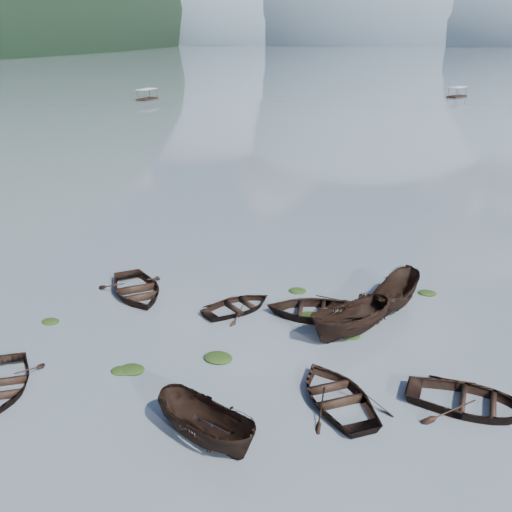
% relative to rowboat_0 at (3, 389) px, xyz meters
% --- Properties ---
extents(ground_plane, '(2400.00, 2400.00, 0.00)m').
position_rel_rowboat_0_xyz_m(ground_plane, '(7.32, -0.51, 0.00)').
color(ground_plane, '#545F69').
extents(haze_mtn_a, '(520.00, 520.00, 280.00)m').
position_rel_rowboat_0_xyz_m(haze_mtn_a, '(-252.68, 899.49, 0.00)').
color(haze_mtn_a, '#475666').
rests_on(haze_mtn_a, ground).
extents(haze_mtn_b, '(520.00, 520.00, 340.00)m').
position_rel_rowboat_0_xyz_m(haze_mtn_b, '(-52.68, 899.49, 0.00)').
color(haze_mtn_b, '#475666').
rests_on(haze_mtn_b, ground).
extents(haze_mtn_c, '(520.00, 520.00, 260.00)m').
position_rel_rowboat_0_xyz_m(haze_mtn_c, '(147.32, 899.49, 0.00)').
color(haze_mtn_c, '#475666').
rests_on(haze_mtn_c, ground).
extents(rowboat_0, '(4.68, 5.16, 0.88)m').
position_rel_rowboat_0_xyz_m(rowboat_0, '(0.00, 0.00, 0.00)').
color(rowboat_0, black).
rests_on(rowboat_0, ground).
extents(rowboat_1, '(4.56, 4.71, 0.80)m').
position_rel_rowboat_0_xyz_m(rowboat_1, '(7.05, 8.97, 0.00)').
color(rowboat_1, black).
rests_on(rowboat_1, ground).
extents(rowboat_2, '(4.66, 3.46, 1.69)m').
position_rel_rowboat_0_xyz_m(rowboat_2, '(8.82, -0.91, 0.00)').
color(rowboat_2, black).
rests_on(rowboat_2, ground).
extents(rowboat_3, '(5.17, 5.53, 0.93)m').
position_rel_rowboat_0_xyz_m(rowboat_3, '(12.87, 2.48, 0.00)').
color(rowboat_3, black).
rests_on(rowboat_3, ground).
extents(rowboat_4, '(5.13, 3.95, 0.98)m').
position_rel_rowboat_0_xyz_m(rowboat_4, '(17.74, 3.33, 0.00)').
color(rowboat_4, black).
rests_on(rowboat_4, ground).
extents(rowboat_5, '(4.32, 4.72, 1.80)m').
position_rel_rowboat_0_xyz_m(rowboat_5, '(12.80, 7.76, 0.00)').
color(rowboat_5, black).
rests_on(rowboat_5, ground).
extents(rowboat_6, '(5.89, 6.11, 1.03)m').
position_rel_rowboat_0_xyz_m(rowboat_6, '(1.27, 9.31, 0.00)').
color(rowboat_6, black).
rests_on(rowboat_6, ground).
extents(rowboat_7, '(5.42, 4.16, 1.04)m').
position_rel_rowboat_0_xyz_m(rowboat_7, '(11.00, 9.34, 0.00)').
color(rowboat_7, black).
rests_on(rowboat_7, ground).
extents(rowboat_8, '(3.00, 4.83, 1.75)m').
position_rel_rowboat_0_xyz_m(rowboat_8, '(14.69, 11.38, 0.00)').
color(rowboat_8, black).
rests_on(rowboat_8, ground).
extents(weed_clump_0, '(1.07, 0.88, 0.23)m').
position_rel_rowboat_0_xyz_m(weed_clump_0, '(4.36, 2.46, 0.00)').
color(weed_clump_0, black).
rests_on(weed_clump_0, ground).
extents(weed_clump_1, '(0.86, 0.69, 0.19)m').
position_rel_rowboat_0_xyz_m(weed_clump_1, '(3.93, 2.28, 0.00)').
color(weed_clump_1, black).
rests_on(weed_clump_1, ground).
extents(weed_clump_2, '(1.25, 1.00, 0.27)m').
position_rel_rowboat_0_xyz_m(weed_clump_2, '(7.53, 4.21, 0.00)').
color(weed_clump_2, black).
rests_on(weed_clump_2, ground).
extents(weed_clump_3, '(0.93, 0.79, 0.21)m').
position_rel_rowboat_0_xyz_m(weed_clump_3, '(10.65, 9.17, 0.00)').
color(weed_clump_3, black).
rests_on(weed_clump_3, ground).
extents(weed_clump_4, '(1.01, 0.80, 0.21)m').
position_rel_rowboat_0_xyz_m(weed_clump_4, '(12.79, 7.65, 0.00)').
color(weed_clump_4, black).
rests_on(weed_clump_4, ground).
extents(weed_clump_5, '(0.89, 0.71, 0.19)m').
position_rel_rowboat_0_xyz_m(weed_clump_5, '(-1.41, 5.38, 0.00)').
color(weed_clump_5, black).
rests_on(weed_clump_5, ground).
extents(weed_clump_6, '(0.97, 0.81, 0.20)m').
position_rel_rowboat_0_xyz_m(weed_clump_6, '(9.55, 11.90, 0.00)').
color(weed_clump_6, black).
rests_on(weed_clump_6, ground).
extents(weed_clump_7, '(0.97, 0.78, 0.21)m').
position_rel_rowboat_0_xyz_m(weed_clump_7, '(16.37, 13.36, 0.00)').
color(weed_clump_7, black).
rests_on(weed_clump_7, ground).
extents(pontoon_left, '(2.91, 5.75, 2.12)m').
position_rel_rowboat_0_xyz_m(pontoon_left, '(-39.35, 99.05, 0.00)').
color(pontoon_left, black).
rests_on(pontoon_left, ground).
extents(pontoon_centre, '(4.66, 5.84, 2.08)m').
position_rel_rowboat_0_xyz_m(pontoon_centre, '(24.60, 121.14, 0.00)').
color(pontoon_centre, black).
rests_on(pontoon_centre, ground).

